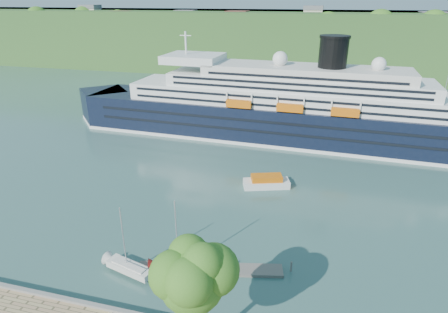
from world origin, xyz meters
The scene contains 8 objects.
far_hillside centered at (0.00, 145.00, 12.00)m, with size 400.00×50.00×24.00m, color #2A5020.
quay_coping centered at (0.00, -0.20, 1.15)m, with size 220.00×0.50×0.30m, color slate.
cruise_ship centered at (7.13, 56.16, 11.34)m, with size 101.00×14.71×22.68m, color black, non-canonical shape.
promenade_tree centered at (7.47, -2.04, 7.03)m, with size 7.28×7.28×12.06m, color #2D5D18, non-canonical shape.
floating_pontoon centered at (5.57, 9.02, 0.19)m, with size 16.98×2.07×0.38m, color slate, non-canonical shape.
sailboat_white_near centered at (-3.21, 6.16, 4.17)m, with size 6.46×1.80×8.35m, color silver, non-canonical shape.
sailboat_red centered at (2.45, 8.25, 4.48)m, with size 6.93×1.93×8.96m, color maroon, non-canonical shape.
tender_launch centered at (8.74, 31.56, 1.07)m, with size 7.74×2.65×2.14m, color #D0610C, non-canonical shape.
Camera 1 is at (16.04, -24.51, 29.62)m, focal length 30.00 mm.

